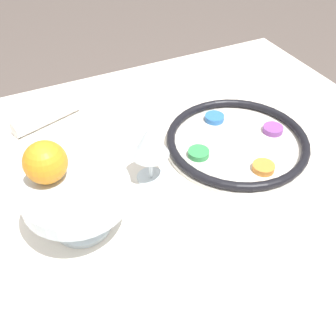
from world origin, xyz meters
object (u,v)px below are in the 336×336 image
at_px(fruit_stand, 77,196).
at_px(wine_glass, 150,142).
at_px(seder_plate, 237,141).
at_px(orange_fruit, 45,162).
at_px(napkin_roll, 46,116).

bearing_deg(fruit_stand, wine_glass, -159.09).
bearing_deg(seder_plate, fruit_stand, 10.79).
bearing_deg(fruit_stand, orange_fruit, -48.00).
relative_size(wine_glass, fruit_stand, 0.70).
height_order(seder_plate, fruit_stand, fruit_stand).
height_order(wine_glass, orange_fruit, orange_fruit).
distance_m(seder_plate, fruit_stand, 0.41).
distance_m(wine_glass, fruit_stand, 0.18).
bearing_deg(orange_fruit, fruit_stand, 132.00).
relative_size(orange_fruit, napkin_roll, 0.42).
relative_size(seder_plate, wine_glass, 2.45).
xyz_separation_m(fruit_stand, orange_fruit, (0.03, -0.04, 0.06)).
height_order(wine_glass, fruit_stand, wine_glass).
bearing_deg(fruit_stand, seder_plate, -169.21).
bearing_deg(orange_fruit, napkin_roll, -98.78).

